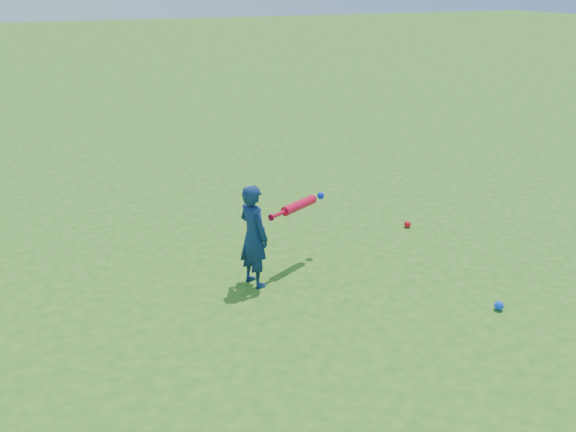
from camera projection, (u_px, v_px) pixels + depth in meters
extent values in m
plane|color=#2E6818|center=(186.00, 281.00, 5.90)|extent=(80.00, 80.00, 0.00)
imported|color=#11254F|center=(254.00, 236.00, 5.68)|extent=(0.31, 0.39, 0.94)
sphere|color=red|center=(407.00, 224.00, 7.15)|extent=(0.08, 0.08, 0.08)
sphere|color=blue|center=(499.00, 306.00, 5.37)|extent=(0.08, 0.08, 0.08)
cylinder|color=red|center=(271.00, 217.00, 5.74)|extent=(0.04, 0.06, 0.06)
cylinder|color=red|center=(278.00, 214.00, 5.82)|extent=(0.20, 0.13, 0.04)
cylinder|color=red|center=(299.00, 205.00, 6.05)|extent=(0.43, 0.29, 0.09)
sphere|color=red|center=(312.00, 199.00, 6.21)|extent=(0.09, 0.09, 0.09)
sphere|color=#0B24C9|center=(321.00, 196.00, 6.32)|extent=(0.07, 0.07, 0.07)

